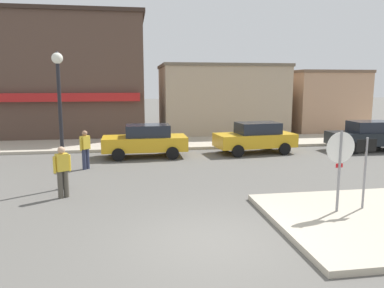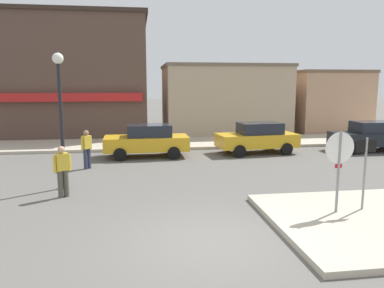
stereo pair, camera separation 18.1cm
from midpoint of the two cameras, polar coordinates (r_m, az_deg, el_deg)
The scene contains 13 objects.
ground_plane at distance 8.66m, azimuth 2.42°, elevation -14.70°, with size 160.00×160.00×0.00m, color #5B5954.
kerb_far at distance 21.79m, azimuth -4.76°, elevation 0.10°, with size 80.00×4.00×0.15m, color #B7AD99.
stop_sign at distance 10.46m, azimuth 21.13°, elevation -2.41°, with size 0.82×0.08×2.30m.
one_way_sign at distance 11.02m, azimuth 24.47°, elevation -3.03°, with size 0.60×0.07×2.10m.
lamp_post at distance 13.02m, azimuth -19.91°, elevation 6.23°, with size 0.36×0.36×4.54m.
parked_car_nearest at distance 18.14m, azimuth -7.38°, elevation 0.57°, with size 4.01×1.90×1.56m.
parked_car_second at distance 19.28m, azimuth 9.38°, elevation 1.03°, with size 4.15×2.18×1.56m.
parked_car_third at distance 21.72m, azimuth 25.05°, elevation 1.19°, with size 4.03×1.94×1.56m.
pedestrian_crossing_near at distance 16.03m, azimuth -16.26°, elevation -0.66°, with size 0.42×0.48×1.61m.
pedestrian_crossing_far at distance 12.24m, azimuth -19.54°, elevation -3.80°, with size 0.52×0.37×1.61m.
building_corner_shop at distance 28.04m, azimuth -19.20°, elevation 9.67°, with size 11.25×8.81×7.97m.
building_storefront_left_near at distance 27.08m, azimuth 4.09°, elevation 6.84°, with size 8.49×6.20×4.80m.
building_storefront_left_mid at distance 29.79m, azimuth 18.43°, elevation 6.25°, with size 5.20×5.92×4.43m.
Camera 1 is at (-1.69, -7.74, 3.51)m, focal length 35.00 mm.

